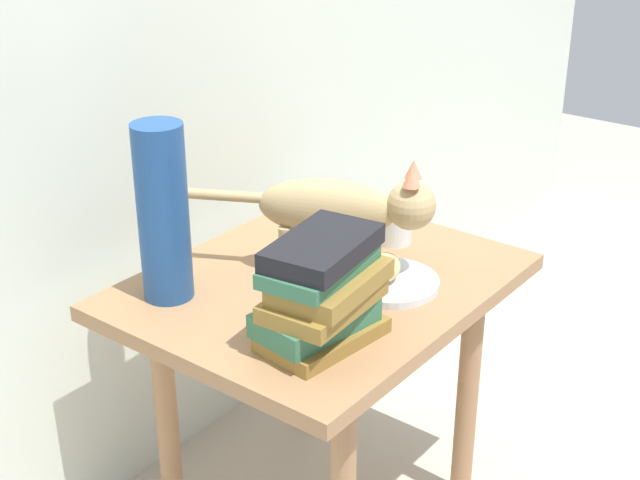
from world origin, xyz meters
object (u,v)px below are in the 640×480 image
plate (389,282)px  bread_roll (384,267)px  side_table (320,317)px  tv_remote (328,226)px  candle_jar (395,225)px  green_vase (163,213)px  book_stack (322,292)px  cat (344,209)px

plate → bread_roll: bread_roll is taller
side_table → tv_remote: tv_remote is taller
candle_jar → side_table: bearing=175.2°
plate → green_vase: (-0.27, 0.29, 0.15)m
book_stack → green_vase: size_ratio=0.71×
side_table → cat: size_ratio=1.63×
side_table → book_stack: 0.28m
green_vase → tv_remote: 0.43m
bread_roll → cat: cat is taller
cat → tv_remote: (0.14, 0.14, -0.12)m
bread_roll → candle_jar: size_ratio=0.94×
candle_jar → tv_remote: (-0.04, 0.14, -0.03)m
tv_remote → book_stack: bearing=-172.2°
cat → candle_jar: size_ratio=5.11×
tv_remote → side_table: bearing=-174.8°
bread_roll → green_vase: green_vase is taller
book_stack → green_vase: bearing=97.5°
green_vase → book_stack: bearing=-82.5°
plate → book_stack: 0.25m
bread_roll → tv_remote: bread_roll is taller
book_stack → tv_remote: 0.45m
tv_remote → plate: bearing=-146.7°
side_table → green_vase: bearing=141.1°
side_table → green_vase: (-0.22, 0.18, 0.24)m
side_table → tv_remote: size_ratio=4.71×
side_table → bread_roll: (0.05, -0.11, 0.12)m
side_table → cat: cat is taller
side_table → tv_remote: bearing=33.4°
plate → green_vase: bearing=133.0°
bread_roll → green_vase: bearing=132.8°
plate → candle_jar: bearing=30.5°
side_table → book_stack: size_ratio=3.08×
green_vase → plate: bearing=-47.0°
bread_roll → cat: (-0.00, 0.09, 0.09)m
cat → book_stack: cat is taller
cat → candle_jar: 0.20m
side_table → cat: 0.22m
green_vase → side_table: bearing=-38.9°
side_table → book_stack: bearing=-141.4°
book_stack → candle_jar: size_ratio=2.70×
side_table → plate: bearing=-64.7°
candle_jar → cat: bearing=-179.2°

